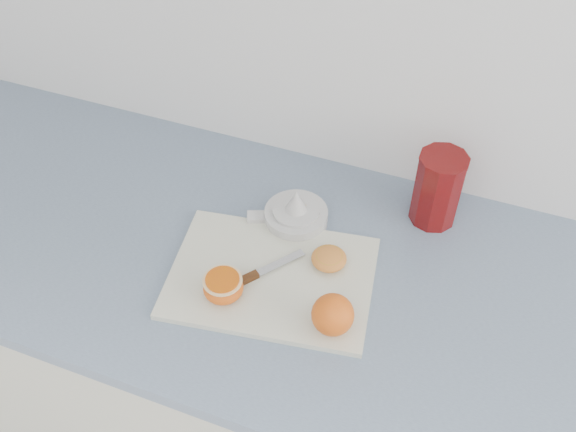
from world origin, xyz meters
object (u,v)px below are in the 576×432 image
Objects in this scene: citrus_juicer at (295,214)px; red_tumbler at (437,191)px; half_orange at (223,287)px; cutting_board at (271,277)px; counter at (314,394)px.

citrus_juicer is 1.01× the size of red_tumbler.
half_orange is 0.22m from citrus_juicer.
red_tumbler is (0.24, 0.26, 0.06)m from cutting_board.
cutting_board is at bearing -132.53° from red_tumbler.
red_tumbler is (0.24, 0.11, 0.05)m from citrus_juicer.
half_orange is 0.44m from red_tumbler.
citrus_juicer is (0.05, 0.22, -0.01)m from half_orange.
citrus_juicer is at bearing 130.88° from counter.
citrus_juicer is at bearing 93.62° from cutting_board.
cutting_board is 2.36× the size of red_tumbler.
citrus_juicer is 0.27m from red_tumbler.
red_tumbler is at bearing 47.47° from cutting_board.
cutting_board is (-0.08, -0.05, 0.45)m from counter.
red_tumbler is (0.30, 0.33, 0.04)m from half_orange.
counter is 7.37× the size of cutting_board.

